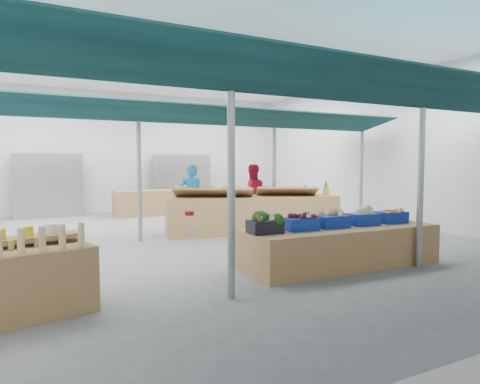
{
  "coord_description": "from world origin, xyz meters",
  "views": [
    {
      "loc": [
        -3.43,
        -8.83,
        1.75
      ],
      "look_at": [
        0.39,
        -1.6,
        1.18
      ],
      "focal_mm": 32.0,
      "sensor_mm": 36.0,
      "label": 1
    }
  ],
  "objects_px": {
    "vendor_left": "(191,197)",
    "vendor_right": "(252,195)",
    "bottle_shelf": "(8,281)",
    "fruit_counter": "(253,215)",
    "veg_counter": "(341,246)",
    "crate_stack": "(404,245)"
  },
  "relations": [
    {
      "from": "bottle_shelf",
      "to": "crate_stack",
      "type": "xyz_separation_m",
      "value": [
        6.15,
        -0.09,
        -0.14
      ]
    },
    {
      "from": "fruit_counter",
      "to": "vendor_left",
      "type": "bearing_deg",
      "value": 151.45
    },
    {
      "from": "bottle_shelf",
      "to": "vendor_left",
      "type": "distance_m",
      "value": 6.43
    },
    {
      "from": "bottle_shelf",
      "to": "vendor_right",
      "type": "distance_m",
      "value": 7.71
    },
    {
      "from": "veg_counter",
      "to": "fruit_counter",
      "type": "distance_m",
      "value": 3.68
    },
    {
      "from": "veg_counter",
      "to": "vendor_left",
      "type": "relative_size",
      "value": 2.02
    },
    {
      "from": "fruit_counter",
      "to": "vendor_right",
      "type": "distance_m",
      "value": 1.31
    },
    {
      "from": "veg_counter",
      "to": "fruit_counter",
      "type": "height_order",
      "value": "fruit_counter"
    },
    {
      "from": "fruit_counter",
      "to": "veg_counter",
      "type": "bearing_deg",
      "value": -81.69
    },
    {
      "from": "bottle_shelf",
      "to": "veg_counter",
      "type": "height_order",
      "value": "bottle_shelf"
    },
    {
      "from": "vendor_right",
      "to": "crate_stack",
      "type": "bearing_deg",
      "value": 106.78
    },
    {
      "from": "veg_counter",
      "to": "fruit_counter",
      "type": "bearing_deg",
      "value": 86.23
    },
    {
      "from": "bottle_shelf",
      "to": "fruit_counter",
      "type": "distance_m",
      "value": 6.55
    },
    {
      "from": "veg_counter",
      "to": "crate_stack",
      "type": "height_order",
      "value": "veg_counter"
    },
    {
      "from": "vendor_left",
      "to": "vendor_right",
      "type": "xyz_separation_m",
      "value": [
        1.8,
        0.0,
        0.0
      ]
    },
    {
      "from": "bottle_shelf",
      "to": "fruit_counter",
      "type": "height_order",
      "value": "bottle_shelf"
    },
    {
      "from": "bottle_shelf",
      "to": "vendor_right",
      "type": "xyz_separation_m",
      "value": [
        5.91,
        4.94,
        0.42
      ]
    },
    {
      "from": "bottle_shelf",
      "to": "crate_stack",
      "type": "relative_size",
      "value": 3.28
    },
    {
      "from": "crate_stack",
      "to": "vendor_right",
      "type": "bearing_deg",
      "value": 92.82
    },
    {
      "from": "bottle_shelf",
      "to": "fruit_counter",
      "type": "xyz_separation_m",
      "value": [
        5.31,
        3.84,
        0.03
      ]
    },
    {
      "from": "veg_counter",
      "to": "vendor_left",
      "type": "bearing_deg",
      "value": 101.88
    },
    {
      "from": "veg_counter",
      "to": "crate_stack",
      "type": "relative_size",
      "value": 6.01
    }
  ]
}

